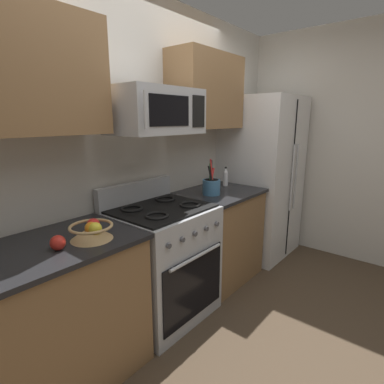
# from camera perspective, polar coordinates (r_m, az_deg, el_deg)

# --- Properties ---
(ground_plane) EXTENTS (16.00, 16.00, 0.00)m
(ground_plane) POSITION_cam_1_polar(r_m,az_deg,el_deg) (2.46, 7.14, -27.15)
(ground_plane) COLOR #473828
(wall_back) EXTENTS (8.00, 0.10, 2.60)m
(wall_back) POSITION_cam_1_polar(r_m,az_deg,el_deg) (2.59, -12.24, 6.69)
(wall_back) COLOR beige
(wall_back) RESTS_ON ground
(counter_left) EXTENTS (1.22, 0.66, 0.91)m
(counter_left) POSITION_cam_1_polar(r_m,az_deg,el_deg) (2.07, -26.93, -21.46)
(counter_left) COLOR olive
(counter_left) RESTS_ON ground
(range_oven) EXTENTS (0.76, 0.70, 1.09)m
(range_oven) POSITION_cam_1_polar(r_m,az_deg,el_deg) (2.54, -5.58, -12.75)
(range_oven) COLOR #B2B5BA
(range_oven) RESTS_ON ground
(counter_right) EXTENTS (0.82, 0.66, 0.91)m
(counter_right) POSITION_cam_1_polar(r_m,az_deg,el_deg) (3.11, 5.01, -7.97)
(counter_right) COLOR olive
(counter_right) RESTS_ON ground
(refrigerator) EXTENTS (0.85, 0.77, 1.84)m
(refrigerator) POSITION_cam_1_polar(r_m,az_deg,el_deg) (3.69, 12.93, 2.69)
(refrigerator) COLOR silver
(refrigerator) RESTS_ON ground
(wall_right) EXTENTS (0.10, 8.00, 2.60)m
(wall_right) POSITION_cam_1_polar(r_m,az_deg,el_deg) (3.90, 25.38, 7.95)
(wall_right) COLOR beige
(wall_right) RESTS_ON ground
(microwave) EXTENTS (0.69, 0.44, 0.33)m
(microwave) POSITION_cam_1_polar(r_m,az_deg,el_deg) (2.30, -6.80, 14.87)
(microwave) COLOR #B2B5BA
(upper_cabinets_right) EXTENTS (0.81, 0.34, 0.68)m
(upper_cabinets_right) POSITION_cam_1_polar(r_m,az_deg,el_deg) (3.01, 2.72, 18.35)
(upper_cabinets_right) COLOR olive
(utensil_crock) EXTENTS (0.17, 0.17, 0.34)m
(utensil_crock) POSITION_cam_1_polar(r_m,az_deg,el_deg) (2.82, 3.68, 1.16)
(utensil_crock) COLOR teal
(utensil_crock) RESTS_ON counter_right
(fruit_basket) EXTENTS (0.25, 0.25, 0.11)m
(fruit_basket) POSITION_cam_1_polar(r_m,az_deg,el_deg) (1.88, -18.37, -6.94)
(fruit_basket) COLOR tan
(fruit_basket) RESTS_ON counter_left
(apple_loose) EXTENTS (0.08, 0.08, 0.08)m
(apple_loose) POSITION_cam_1_polar(r_m,az_deg,el_deg) (1.80, -23.96, -8.73)
(apple_loose) COLOR red
(apple_loose) RESTS_ON counter_left
(bottle_vinegar) EXTENTS (0.05, 0.05, 0.20)m
(bottle_vinegar) POSITION_cam_1_polar(r_m,az_deg,el_deg) (3.21, 6.33, 2.80)
(bottle_vinegar) COLOR silver
(bottle_vinegar) RESTS_ON counter_right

